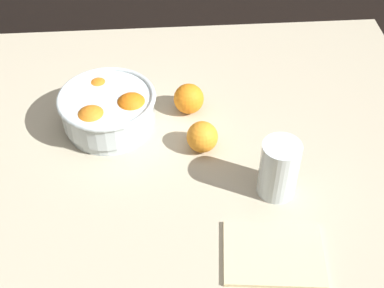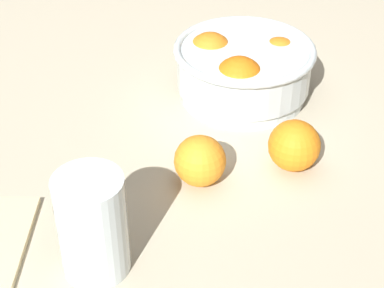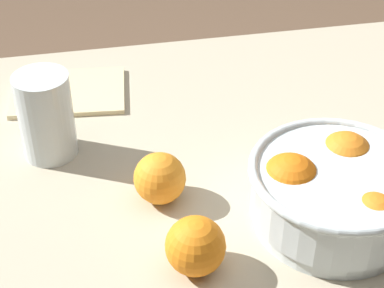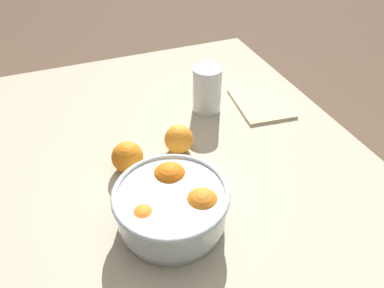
# 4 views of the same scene
# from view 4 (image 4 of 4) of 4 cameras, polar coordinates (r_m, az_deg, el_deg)

# --- Properties ---
(dining_table) EXTENTS (1.48, 0.95, 0.75)m
(dining_table) POSITION_cam_4_polar(r_m,az_deg,el_deg) (0.85, 0.32, -12.35)
(dining_table) COLOR #B7AD93
(dining_table) RESTS_ON ground_plane
(fruit_bowl) EXTENTS (0.22, 0.22, 0.10)m
(fruit_bowl) POSITION_cam_4_polar(r_m,az_deg,el_deg) (0.73, -3.02, -9.29)
(fruit_bowl) COLOR silver
(fruit_bowl) RESTS_ON dining_table
(juice_glass) EXTENTS (0.08, 0.08, 0.13)m
(juice_glass) POSITION_cam_4_polar(r_m,az_deg,el_deg) (1.04, 2.29, 7.90)
(juice_glass) COLOR #F4A314
(juice_glass) RESTS_ON dining_table
(orange_loose_near_bowl) EXTENTS (0.07, 0.07, 0.07)m
(orange_loose_near_bowl) POSITION_cam_4_polar(r_m,az_deg,el_deg) (0.90, -2.02, 0.74)
(orange_loose_near_bowl) COLOR orange
(orange_loose_near_bowl) RESTS_ON dining_table
(orange_loose_front) EXTENTS (0.07, 0.07, 0.07)m
(orange_loose_front) POSITION_cam_4_polar(r_m,az_deg,el_deg) (0.86, -9.82, -1.99)
(orange_loose_front) COLOR orange
(orange_loose_front) RESTS_ON dining_table
(napkin) EXTENTS (0.20, 0.16, 0.01)m
(napkin) POSITION_cam_4_polar(r_m,az_deg,el_deg) (1.11, 10.45, 6.13)
(napkin) COLOR beige
(napkin) RESTS_ON dining_table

